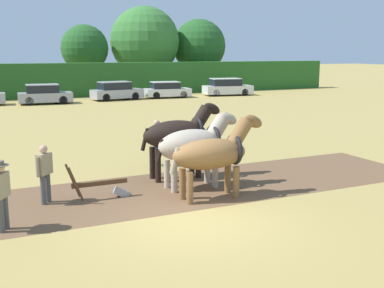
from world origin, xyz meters
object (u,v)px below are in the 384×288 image
object	(u,v)px
parked_car_center_right	(44,94)
farmer_onlooker_left	(1,191)
farmer_beside_team	(157,139)
plow	(105,187)
draft_horse_trail_left	(179,134)
parked_car_far_right	(167,90)
parked_car_end_right	(227,87)
tree_center	(145,41)
draft_horse_lead_left	(214,153)
tree_center_left	(85,48)
parked_car_right	(116,91)
tree_center_right	(199,46)
draft_horse_lead_right	(194,145)
farmer_at_plow	(45,170)

from	to	relation	value
parked_car_center_right	farmer_onlooker_left	bearing A→B (deg)	-96.23
farmer_beside_team	plow	bearing A→B (deg)	-88.99
draft_horse_trail_left	parked_car_far_right	bearing A→B (deg)	68.86
farmer_beside_team	parked_car_end_right	xyz separation A→B (m)	(16.07, 23.46, -0.19)
tree_center	draft_horse_lead_left	world-z (taller)	tree_center
tree_center_left	parked_car_far_right	bearing A→B (deg)	-65.94
draft_horse_lead_left	draft_horse_trail_left	bearing A→B (deg)	90.26
tree_center	parked_car_right	bearing A→B (deg)	-121.67
plow	parked_car_center_right	size ratio (longest dim) A/B	0.42
tree_center	plow	size ratio (longest dim) A/B	5.05
draft_horse_trail_left	parked_car_end_right	size ratio (longest dim) A/B	0.59
parked_car_right	tree_center_right	bearing A→B (deg)	31.63
parked_car_center_right	parked_car_far_right	bearing A→B (deg)	7.76
tree_center	plow	world-z (taller)	tree_center
tree_center_right	farmer_beside_team	world-z (taller)	tree_center_right
tree_center	draft_horse_lead_right	xyz separation A→B (m)	(-11.90, -37.04, -3.80)
tree_center_left	draft_horse_lead_left	distance (m)	38.89
draft_horse_trail_left	plow	xyz separation A→B (m)	(-2.73, -1.17, -1.09)
tree_center	farmer_beside_team	xyz separation A→B (m)	(-11.90, -33.99, -4.14)
tree_center_left	parked_car_end_right	size ratio (longest dim) A/B	1.44
tree_center_right	parked_car_far_right	distance (m)	13.59
draft_horse_trail_left	parked_car_end_right	distance (m)	29.99
draft_horse_lead_left	farmer_onlooker_left	world-z (taller)	draft_horse_lead_left
tree_center	draft_horse_trail_left	size ratio (longest dim) A/B	3.15
draft_horse_trail_left	tree_center	bearing A→B (deg)	72.11
tree_center_right	parked_car_center_right	distance (m)	21.90
parked_car_right	farmer_at_plow	bearing A→B (deg)	-117.16
plow	farmer_onlooker_left	xyz separation A→B (m)	(-2.71, -1.42, 0.61)
draft_horse_lead_right	farmer_at_plow	bearing A→B (deg)	176.93
tree_center_right	parked_car_far_right	bearing A→B (deg)	-128.78
parked_car_far_right	parked_car_right	bearing A→B (deg)	-174.78
draft_horse_lead_left	parked_car_end_right	world-z (taller)	draft_horse_lead_left
parked_car_center_right	parked_car_end_right	world-z (taller)	parked_car_end_right
tree_center_right	parked_car_right	distance (m)	16.68
draft_horse_lead_right	farmer_onlooker_left	bearing A→B (deg)	-165.07
parked_car_end_right	parked_car_right	bearing A→B (deg)	-172.12
draft_horse_lead_right	parked_car_right	bearing A→B (deg)	78.71
draft_horse_lead_right	tree_center	bearing A→B (deg)	72.64
draft_horse_lead_right	parked_car_end_right	bearing A→B (deg)	59.23
plow	parked_car_end_right	xyz separation A→B (m)	(18.79, 26.49, 0.44)
farmer_beside_team	farmer_at_plow	bearing A→B (deg)	-103.82
parked_car_end_right	farmer_beside_team	bearing A→B (deg)	-115.12
plow	farmer_onlooker_left	bearing A→B (deg)	-151.84
farmer_at_plow	parked_car_center_right	bearing A→B (deg)	126.20
parked_car_end_right	plow	bearing A→B (deg)	-116.06
parked_car_far_right	tree_center	bearing A→B (deg)	86.02
farmer_at_plow	farmer_onlooker_left	distance (m)	2.04
draft_horse_lead_left	farmer_beside_team	world-z (taller)	draft_horse_lead_left
tree_center_right	plow	world-z (taller)	tree_center_right
tree_center	parked_car_center_right	world-z (taller)	tree_center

